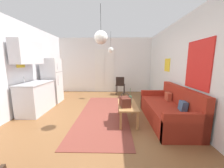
{
  "coord_description": "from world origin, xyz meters",
  "views": [
    {
      "loc": [
        0.47,
        -3.19,
        1.52
      ],
      "look_at": [
        0.38,
        1.39,
        0.74
      ],
      "focal_mm": 20.8,
      "sensor_mm": 36.0,
      "label": 1
    }
  ],
  "objects": [
    {
      "name": "wall_left",
      "position": [
        -2.33,
        0.0,
        1.35
      ],
      "size": [
        0.12,
        7.04,
        2.7
      ],
      "color": "silver",
      "rests_on": "ground_plane"
    },
    {
      "name": "couch",
      "position": [
        1.88,
        0.02,
        0.28
      ],
      "size": [
        0.88,
        2.01,
        0.9
      ],
      "color": "maroon",
      "rests_on": "ground_plane"
    },
    {
      "name": "handbag",
      "position": [
        0.73,
        -0.15,
        0.57
      ],
      "size": [
        0.28,
        0.36,
        0.35
      ],
      "color": "#512319",
      "rests_on": "coffee_table"
    },
    {
      "name": "area_rug",
      "position": [
        0.15,
        0.48,
        0.01
      ],
      "size": [
        1.38,
        3.43,
        0.01
      ],
      "primitive_type": "cube",
      "color": "brown",
      "rests_on": "ground_plane"
    },
    {
      "name": "coffee_table",
      "position": [
        0.8,
        0.02,
        0.39
      ],
      "size": [
        0.46,
        1.01,
        0.45
      ],
      "color": "#A87542",
      "rests_on": "ground_plane"
    },
    {
      "name": "bamboo_vase",
      "position": [
        0.89,
        0.14,
        0.55
      ],
      "size": [
        0.08,
        0.08,
        0.4
      ],
      "color": "#47704C",
      "rests_on": "coffee_table"
    },
    {
      "name": "ground_plane",
      "position": [
        0.0,
        0.0,
        -0.05
      ],
      "size": [
        5.15,
        7.44,
        0.1
      ],
      "primitive_type": "cube",
      "color": "brown"
    },
    {
      "name": "pendant_lamp_near",
      "position": [
        0.18,
        -0.31,
        2.04
      ],
      "size": [
        0.28,
        0.28,
        0.81
      ],
      "color": "black"
    },
    {
      "name": "wall_back",
      "position": [
        -0.0,
        3.47,
        1.34
      ],
      "size": [
        4.75,
        0.13,
        2.7
      ],
      "color": "white",
      "rests_on": "ground_plane"
    },
    {
      "name": "refrigerator",
      "position": [
        -1.88,
        1.62,
        0.83
      ],
      "size": [
        0.58,
        0.6,
        1.66
      ],
      "color": "white",
      "rests_on": "ground_plane"
    },
    {
      "name": "accent_chair",
      "position": [
        0.74,
        2.78,
        0.49
      ],
      "size": [
        0.47,
        0.46,
        0.85
      ],
      "rotation": [
        0.0,
        0.0,
        3.0
      ],
      "color": "black",
      "rests_on": "ground_plane"
    },
    {
      "name": "wall_right",
      "position": [
        2.32,
        -0.0,
        1.35
      ],
      "size": [
        0.12,
        7.04,
        2.7
      ],
      "color": "silver",
      "rests_on": "ground_plane"
    },
    {
      "name": "kitchen_counter",
      "position": [
        -1.94,
        0.6,
        0.81
      ],
      "size": [
        0.62,
        1.21,
        2.13
      ],
      "color": "silver",
      "rests_on": "ground_plane"
    },
    {
      "name": "pendant_lamp_far",
      "position": [
        0.32,
        2.16,
        2.0
      ],
      "size": [
        0.22,
        0.22,
        0.81
      ],
      "color": "black"
    }
  ]
}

